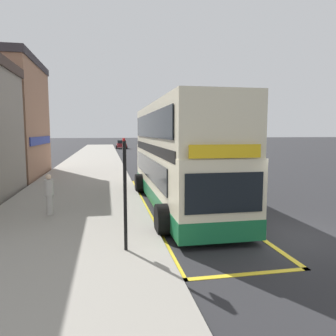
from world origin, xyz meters
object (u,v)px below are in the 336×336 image
object	(u,v)px
double_decker_bus	(178,158)
parked_car_white_distant	(203,155)
parked_car_maroon_across	(121,144)
pedestrian_waiting_near_sign	(49,193)
parked_car_grey_far	(221,159)
bus_stop_sign	(125,186)

from	to	relation	value
double_decker_bus	parked_car_white_distant	distance (m)	20.36
parked_car_maroon_across	pedestrian_waiting_near_sign	bearing A→B (deg)	86.44
parked_car_maroon_across	parked_car_grey_far	bearing A→B (deg)	103.96
parked_car_grey_far	parked_car_white_distant	xyz separation A→B (m)	(-0.04, 5.45, 0.00)
bus_stop_sign	pedestrian_waiting_near_sign	size ratio (longest dim) A/B	1.91
parked_car_white_distant	pedestrian_waiting_near_sign	world-z (taller)	pedestrian_waiting_near_sign
parked_car_grey_far	parked_car_white_distant	size ratio (longest dim) A/B	1.00
parked_car_white_distant	pedestrian_waiting_near_sign	size ratio (longest dim) A/B	2.74
parked_car_grey_far	pedestrian_waiting_near_sign	xyz separation A→B (m)	(-12.24, -14.95, 0.16)
double_decker_bus	parked_car_maroon_across	size ratio (longest dim) A/B	2.71
pedestrian_waiting_near_sign	parked_car_grey_far	bearing A→B (deg)	50.69
parked_car_grey_far	parked_car_white_distant	world-z (taller)	same
parked_car_maroon_across	pedestrian_waiting_near_sign	xyz separation A→B (m)	(-4.97, -49.72, 0.16)
pedestrian_waiting_near_sign	parked_car_maroon_across	bearing A→B (deg)	84.30
double_decker_bus	parked_car_white_distant	xyz separation A→B (m)	(6.99, 19.08, -1.27)
double_decker_bus	parked_car_grey_far	bearing A→B (deg)	62.70
bus_stop_sign	parked_car_maroon_across	size ratio (longest dim) A/B	0.70
double_decker_bus	bus_stop_sign	world-z (taller)	double_decker_bus
bus_stop_sign	double_decker_bus	bearing A→B (deg)	64.06
parked_car_grey_far	pedestrian_waiting_near_sign	bearing A→B (deg)	51.24
parked_car_white_distant	bus_stop_sign	bearing A→B (deg)	-112.26
double_decker_bus	bus_stop_sign	bearing A→B (deg)	-115.94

